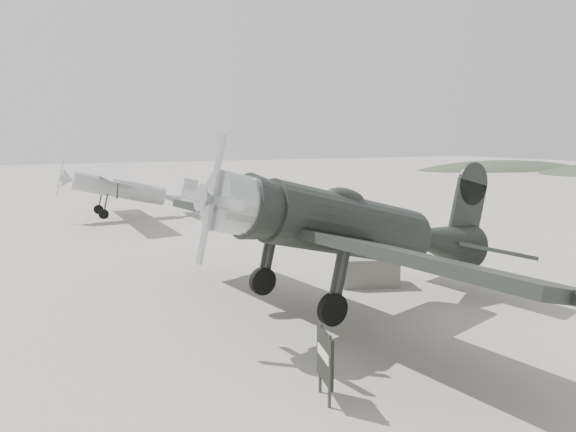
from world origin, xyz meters
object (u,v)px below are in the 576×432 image
object	(u,v)px
highwing_monoplane	(125,185)
sign_board	(325,358)
equipment_block	(367,271)
lowwing_monoplane	(359,229)

from	to	relation	value
highwing_monoplane	sign_board	bearing A→B (deg)	-91.72
highwing_monoplane	equipment_block	xyz separation A→B (m)	(4.24, -17.10, -1.39)
equipment_block	sign_board	distance (m)	7.72
sign_board	equipment_block	bearing A→B (deg)	64.57
sign_board	lowwing_monoplane	bearing A→B (deg)	64.42
equipment_block	sign_board	bearing A→B (deg)	-128.83
lowwing_monoplane	equipment_block	world-z (taller)	lowwing_monoplane
highwing_monoplane	sign_board	distance (m)	23.14
lowwing_monoplane	equipment_block	size ratio (longest dim) A/B	7.44
lowwing_monoplane	highwing_monoplane	world-z (taller)	lowwing_monoplane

